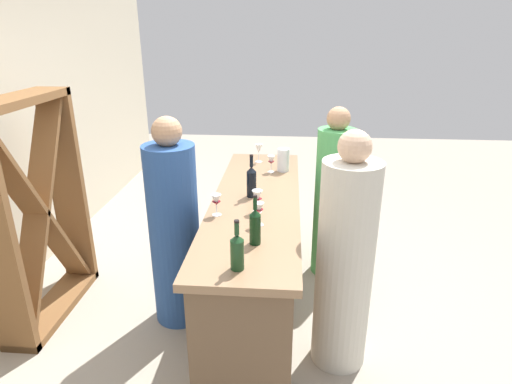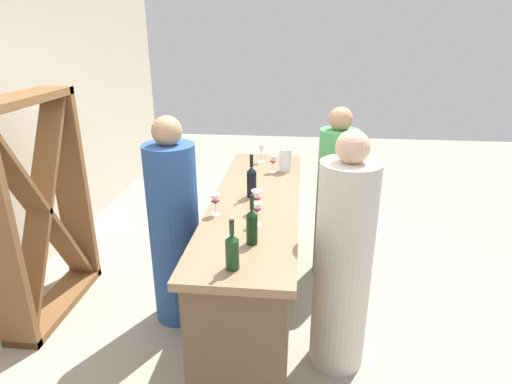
{
  "view_description": "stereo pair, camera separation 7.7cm",
  "coord_description": "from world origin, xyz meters",
  "px_view_note": "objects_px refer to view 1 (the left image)",
  "views": [
    {
      "loc": [
        -2.98,
        -0.24,
        2.18
      ],
      "look_at": [
        0.0,
        0.0,
        1.03
      ],
      "focal_mm": 30.02,
      "sensor_mm": 36.0,
      "label": 1
    },
    {
      "loc": [
        -2.97,
        -0.31,
        2.18
      ],
      "look_at": [
        0.0,
        0.0,
        1.03
      ],
      "focal_mm": 30.02,
      "sensor_mm": 36.0,
      "label": 2
    }
  ],
  "objects_px": {
    "person_left_guest": "(333,200)",
    "wine_glass_far_center": "(216,201)",
    "wine_glass_near_center": "(259,209)",
    "wine_bottle_center_near_black": "(251,181)",
    "person_right_guest": "(174,232)",
    "person_center_guest": "(345,263)",
    "wine_bottle_leftmost_olive_green": "(237,251)",
    "wine_rack": "(37,213)",
    "wine_glass_near_left": "(271,161)",
    "wine_glass_far_left": "(259,149)",
    "wine_glass_near_right": "(257,197)",
    "wine_bottle_second_left_dark_green": "(255,226)",
    "water_pitcher": "(283,160)"
  },
  "relations": [
    {
      "from": "wine_bottle_leftmost_olive_green",
      "to": "wine_bottle_center_near_black",
      "type": "height_order",
      "value": "wine_bottle_center_near_black"
    },
    {
      "from": "wine_bottle_leftmost_olive_green",
      "to": "wine_rack",
      "type": "bearing_deg",
      "value": 62.54
    },
    {
      "from": "wine_glass_far_center",
      "to": "person_center_guest",
      "type": "xyz_separation_m",
      "value": [
        -0.2,
        -0.86,
        -0.33
      ]
    },
    {
      "from": "wine_glass_near_center",
      "to": "wine_rack",
      "type": "bearing_deg",
      "value": 79.96
    },
    {
      "from": "water_pitcher",
      "to": "person_right_guest",
      "type": "xyz_separation_m",
      "value": [
        -0.83,
        0.79,
        -0.33
      ]
    },
    {
      "from": "wine_glass_far_center",
      "to": "wine_glass_near_center",
      "type": "bearing_deg",
      "value": -114.37
    },
    {
      "from": "water_pitcher",
      "to": "person_center_guest",
      "type": "relative_size",
      "value": 0.12
    },
    {
      "from": "wine_glass_near_left",
      "to": "wine_glass_far_left",
      "type": "relative_size",
      "value": 0.87
    },
    {
      "from": "person_left_guest",
      "to": "wine_glass_far_center",
      "type": "bearing_deg",
      "value": 48.58
    },
    {
      "from": "wine_glass_near_right",
      "to": "wine_rack",
      "type": "bearing_deg",
      "value": 86.9
    },
    {
      "from": "wine_glass_near_left",
      "to": "person_left_guest",
      "type": "xyz_separation_m",
      "value": [
        0.01,
        -0.56,
        -0.36
      ]
    },
    {
      "from": "wine_glass_near_left",
      "to": "wine_glass_near_right",
      "type": "relative_size",
      "value": 0.94
    },
    {
      "from": "wine_bottle_leftmost_olive_green",
      "to": "wine_glass_far_left",
      "type": "distance_m",
      "value": 1.94
    },
    {
      "from": "wine_glass_near_center",
      "to": "wine_glass_far_center",
      "type": "distance_m",
      "value": 0.33
    },
    {
      "from": "wine_glass_near_right",
      "to": "wine_glass_far_left",
      "type": "height_order",
      "value": "wine_glass_far_left"
    },
    {
      "from": "wine_rack",
      "to": "wine_glass_far_left",
      "type": "relative_size",
      "value": 10.01
    },
    {
      "from": "person_right_guest",
      "to": "wine_rack",
      "type": "bearing_deg",
      "value": -164.1
    },
    {
      "from": "wine_rack",
      "to": "wine_glass_near_right",
      "type": "relative_size",
      "value": 10.82
    },
    {
      "from": "wine_bottle_second_left_dark_green",
      "to": "wine_glass_far_left",
      "type": "bearing_deg",
      "value": 3.43
    },
    {
      "from": "wine_rack",
      "to": "wine_glass_near_left",
      "type": "bearing_deg",
      "value": -65.35
    },
    {
      "from": "wine_rack",
      "to": "wine_bottle_second_left_dark_green",
      "type": "distance_m",
      "value": 1.8
    },
    {
      "from": "wine_glass_far_left",
      "to": "wine_glass_far_center",
      "type": "bearing_deg",
      "value": 171.12
    },
    {
      "from": "person_right_guest",
      "to": "wine_glass_far_center",
      "type": "bearing_deg",
      "value": -10.84
    },
    {
      "from": "wine_bottle_second_left_dark_green",
      "to": "water_pitcher",
      "type": "distance_m",
      "value": 1.4
    },
    {
      "from": "wine_bottle_second_left_dark_green",
      "to": "wine_bottle_center_near_black",
      "type": "xyz_separation_m",
      "value": [
        0.75,
        0.09,
        0.01
      ]
    },
    {
      "from": "wine_bottle_leftmost_olive_green",
      "to": "wine_glass_near_right",
      "type": "relative_size",
      "value": 1.76
    },
    {
      "from": "wine_glass_near_center",
      "to": "person_center_guest",
      "type": "xyz_separation_m",
      "value": [
        -0.06,
        -0.56,
        -0.33
      ]
    },
    {
      "from": "wine_bottle_center_near_black",
      "to": "person_left_guest",
      "type": "bearing_deg",
      "value": -48.58
    },
    {
      "from": "person_right_guest",
      "to": "person_left_guest",
      "type": "bearing_deg",
      "value": 47.67
    },
    {
      "from": "wine_bottle_leftmost_olive_green",
      "to": "wine_bottle_center_near_black",
      "type": "distance_m",
      "value": 1.05
    },
    {
      "from": "wine_glass_far_left",
      "to": "wine_bottle_second_left_dark_green",
      "type": "bearing_deg",
      "value": -176.57
    },
    {
      "from": "wine_bottle_leftmost_olive_green",
      "to": "wine_glass_far_left",
      "type": "xyz_separation_m",
      "value": [
        1.94,
        0.03,
        0.02
      ]
    },
    {
      "from": "wine_bottle_leftmost_olive_green",
      "to": "wine_glass_near_center",
      "type": "distance_m",
      "value": 0.55
    },
    {
      "from": "wine_rack",
      "to": "water_pitcher",
      "type": "xyz_separation_m",
      "value": [
        0.84,
        -1.84,
        0.21
      ]
    },
    {
      "from": "wine_bottle_second_left_dark_green",
      "to": "person_right_guest",
      "type": "xyz_separation_m",
      "value": [
        0.57,
        0.65,
        -0.35
      ]
    },
    {
      "from": "wine_glass_near_center",
      "to": "wine_glass_far_left",
      "type": "relative_size",
      "value": 0.9
    },
    {
      "from": "wine_rack",
      "to": "person_left_guest",
      "type": "bearing_deg",
      "value": -70.77
    },
    {
      "from": "wine_bottle_leftmost_olive_green",
      "to": "water_pitcher",
      "type": "distance_m",
      "value": 1.7
    },
    {
      "from": "wine_bottle_center_near_black",
      "to": "person_right_guest",
      "type": "distance_m",
      "value": 0.7
    },
    {
      "from": "wine_bottle_center_near_black",
      "to": "wine_glass_near_right",
      "type": "xyz_separation_m",
      "value": [
        -0.29,
        -0.07,
        -0.01
      ]
    },
    {
      "from": "wine_rack",
      "to": "person_right_guest",
      "type": "distance_m",
      "value": 1.05
    },
    {
      "from": "wine_bottle_center_near_black",
      "to": "wine_glass_near_center",
      "type": "distance_m",
      "value": 0.51
    },
    {
      "from": "wine_glass_near_right",
      "to": "wine_glass_far_left",
      "type": "relative_size",
      "value": 0.93
    },
    {
      "from": "wine_bottle_center_near_black",
      "to": "wine_glass_near_left",
      "type": "height_order",
      "value": "wine_bottle_center_near_black"
    },
    {
      "from": "person_left_guest",
      "to": "person_right_guest",
      "type": "bearing_deg",
      "value": 33.54
    },
    {
      "from": "wine_glass_near_right",
      "to": "wine_glass_far_center",
      "type": "bearing_deg",
      "value": 105.48
    },
    {
      "from": "wine_rack",
      "to": "wine_glass_far_left",
      "type": "xyz_separation_m",
      "value": [
        1.09,
        -1.6,
        0.23
      ]
    },
    {
      "from": "wine_bottle_center_near_black",
      "to": "wine_rack",
      "type": "bearing_deg",
      "value": 96.99
    },
    {
      "from": "wine_glass_near_center",
      "to": "wine_glass_far_left",
      "type": "xyz_separation_m",
      "value": [
        1.39,
        0.1,
        0.01
      ]
    },
    {
      "from": "wine_bottle_second_left_dark_green",
      "to": "wine_glass_near_left",
      "type": "relative_size",
      "value": 2.04
    }
  ]
}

